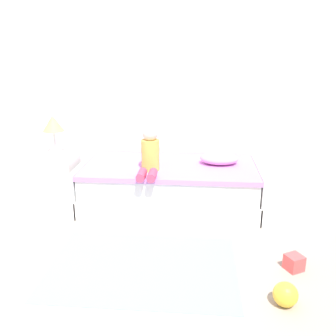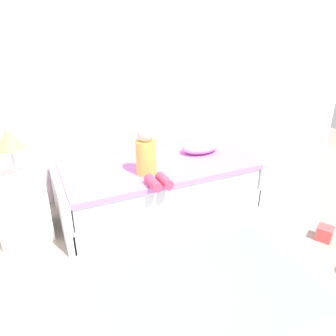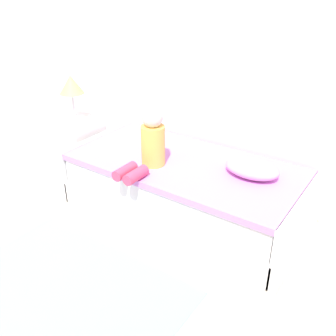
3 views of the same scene
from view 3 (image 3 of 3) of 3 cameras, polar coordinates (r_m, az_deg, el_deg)
name	(u,v)px [view 3 (image 3 of 3)]	position (r m, az deg, el deg)	size (l,w,h in m)	color
wall_rear	(191,34)	(3.60, 3.54, 19.62)	(7.20, 0.10, 2.90)	white
bed	(184,188)	(3.34, 2.44, -2.99)	(2.11, 1.00, 0.50)	white
nightstand	(78,146)	(4.13, -13.39, 3.30)	(0.44, 0.44, 0.60)	white
table_lamp	(71,87)	(3.92, -14.41, 11.81)	(0.24, 0.24, 0.45)	silver
child_figure	(149,144)	(3.06, -2.84, 3.69)	(0.20, 0.51, 0.50)	gold
pillow	(252,168)	(3.05, 12.61, -0.04)	(0.44, 0.30, 0.13)	#EA8CC6
area_rug	(65,293)	(2.79, -15.29, -17.77)	(1.60, 1.10, 0.01)	#7AA8CC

